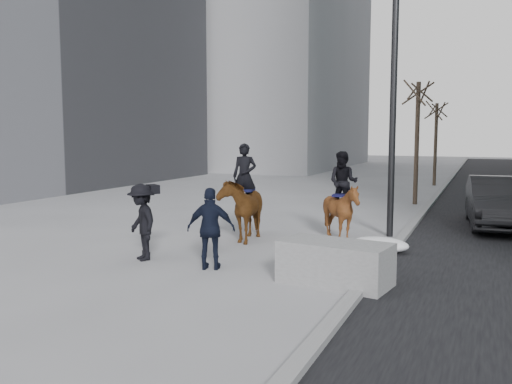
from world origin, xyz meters
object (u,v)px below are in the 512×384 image
at_px(planter, 335,263).
at_px(car_near, 498,202).
at_px(mounted_left, 243,204).
at_px(mounted_right, 342,206).

height_order(planter, car_near, car_near).
xyz_separation_m(planter, mounted_left, (-3.46, 3.32, 0.56)).
bearing_deg(planter, mounted_left, 136.18).
xyz_separation_m(car_near, mounted_left, (-6.44, -4.84, 0.20)).
height_order(car_near, mounted_left, mounted_left).
relative_size(planter, mounted_right, 0.86).
xyz_separation_m(mounted_left, mounted_right, (2.55, 0.78, -0.01)).
height_order(car_near, mounted_right, mounted_right).
bearing_deg(planter, mounted_right, 102.53).
relative_size(car_near, mounted_right, 1.95).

